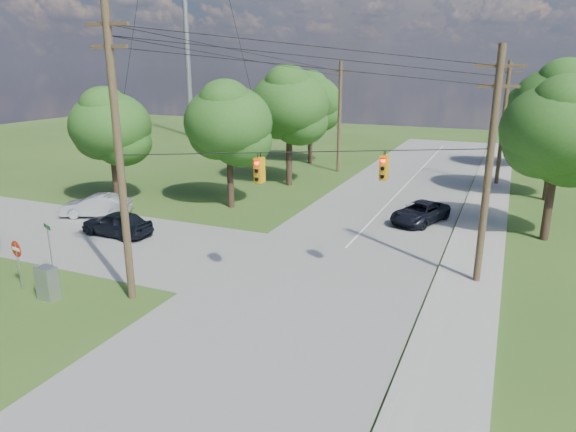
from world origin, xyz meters
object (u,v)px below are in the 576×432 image
at_px(pole_ne, 489,166).
at_px(control_cabinet, 47,283).
at_px(car_cross_dark, 117,223).
at_px(do_not_enter_sign, 17,254).
at_px(car_cross_silver, 96,206).
at_px(car_main_north, 420,212).
at_px(pole_sw, 119,154).
at_px(pole_north_e, 503,123).
at_px(pole_north_w, 340,116).

distance_m(pole_ne, control_cabinet, 19.60).
xyz_separation_m(car_cross_dark, do_not_enter_sign, (1.23, -7.61, 0.90)).
relative_size(car_cross_silver, car_main_north, 0.94).
bearing_deg(control_cabinet, car_cross_dark, 114.20).
relative_size(car_cross_silver, control_cabinet, 3.05).
bearing_deg(car_cross_silver, car_main_north, 85.76).
height_order(pole_sw, control_cabinet, pole_sw).
height_order(pole_ne, pole_north_e, pole_ne).
xyz_separation_m(pole_north_e, control_cabinet, (-16.70, -31.11, -4.40)).
xyz_separation_m(pole_ne, car_cross_dark, (-19.83, -1.26, -4.69)).
height_order(control_cabinet, do_not_enter_sign, do_not_enter_sign).
distance_m(pole_north_e, do_not_enter_sign, 36.20).
height_order(pole_ne, car_cross_dark, pole_ne).
xyz_separation_m(car_cross_silver, control_cabinet, (7.09, -10.41, -0.04)).
bearing_deg(pole_ne, control_cabinet, -151.37).
distance_m(control_cabinet, do_not_enter_sign, 2.13).
bearing_deg(pole_sw, pole_north_w, 90.77).
height_order(pole_north_w, car_cross_dark, pole_north_w).
relative_size(pole_north_e, car_cross_dark, 2.29).
relative_size(car_cross_silver, do_not_enter_sign, 1.94).
xyz_separation_m(pole_north_e, do_not_enter_sign, (-18.59, -30.87, -3.46)).
xyz_separation_m(pole_north_w, control_cabinet, (-2.80, -31.11, -4.40)).
bearing_deg(control_cabinet, pole_sw, 27.78).
bearing_deg(car_main_north, pole_north_w, 144.84).
height_order(car_cross_dark, car_cross_silver, car_cross_dark).
relative_size(pole_sw, car_main_north, 2.55).
bearing_deg(car_main_north, do_not_enter_sign, -111.30).
distance_m(pole_sw, car_cross_dark, 10.48).
xyz_separation_m(pole_north_w, car_cross_silver, (-9.89, -20.70, -4.37)).
relative_size(car_main_north, control_cabinet, 3.24).
xyz_separation_m(control_cabinet, do_not_enter_sign, (-1.90, 0.24, 0.95)).
height_order(pole_sw, do_not_enter_sign, pole_sw).
relative_size(car_cross_dark, car_cross_silver, 0.98).
bearing_deg(pole_north_w, pole_ne, -57.71).
relative_size(pole_sw, control_cabinet, 8.25).
distance_m(pole_north_w, car_cross_dark, 24.40).
height_order(car_cross_silver, do_not_enter_sign, do_not_enter_sign).
xyz_separation_m(pole_north_w, car_main_north, (9.87, -13.55, -4.45)).
height_order(car_cross_dark, car_main_north, car_cross_dark).
height_order(pole_sw, car_cross_dark, pole_sw).
bearing_deg(pole_north_w, car_main_north, -53.92).
height_order(pole_north_e, car_cross_silver, pole_north_e).
relative_size(car_cross_dark, control_cabinet, 3.00).
bearing_deg(pole_sw, pole_north_e, 65.48).
xyz_separation_m(car_cross_dark, control_cabinet, (3.13, -7.85, -0.05)).
bearing_deg(do_not_enter_sign, pole_ne, 36.68).
bearing_deg(pole_north_w, pole_sw, -89.23).
distance_m(car_main_north, do_not_enter_sign, 22.65).
distance_m(car_cross_dark, car_main_north, 18.55).
bearing_deg(car_cross_silver, do_not_enter_sign, 2.94).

